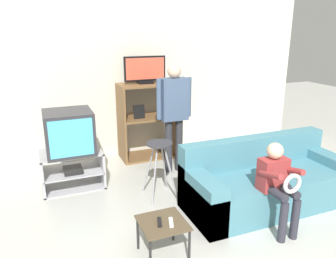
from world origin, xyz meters
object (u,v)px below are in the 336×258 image
Objects in this scene: remote_control_black at (159,222)px; television_flat at (145,71)px; folding_stool at (159,154)px; person_seated_child at (278,180)px; person_standing_adult at (174,108)px; media_shelf at (147,120)px; snack_table at (163,226)px; couch at (265,183)px; tv_stand at (72,169)px; remote_control_white at (171,222)px; television_main at (69,132)px.

television_flat is at bearing 91.99° from remote_control_black.
television_flat is 0.93× the size of folding_stool.
person_standing_adult is at bearing 102.47° from person_seated_child.
media_shelf is 2.57m from snack_table.
snack_table is at bearing -115.99° from person_standing_adult.
remote_control_black is (-0.71, -2.47, -0.26)m from media_shelf.
media_shelf is 0.80m from person_standing_adult.
television_flat is 1.65m from folding_stool.
person_standing_adult is (0.86, 1.77, 0.65)m from snack_table.
television_flat reaches higher than couch.
folding_stool is (0.99, -0.71, 0.32)m from tv_stand.
remote_control_white is at bearing -70.35° from tv_stand.
snack_table is 0.44× the size of person_seated_child.
tv_stand is at bearing 144.41° from folding_stool.
folding_stool is 1.22m from remote_control_white.
television_flat is 2.73m from person_seated_child.
media_shelf is at bearing 91.63° from remote_control_black.
tv_stand is 1.26m from folding_stool.
couch is at bearing -64.45° from person_standing_adult.
media_shelf is 2.21m from couch.
remote_control_black is 0.10m from remote_control_white.
remote_control_black is at bearing -110.64° from folding_stool.
television_flat reaches higher than folding_stool.
remote_control_black is at bearing -72.40° from television_main.
couch is at bearing -33.32° from tv_stand.
person_standing_adult is at bearing -1.55° from television_main.
person_seated_child is at bearing -76.95° from media_shelf.
media_shelf is at bearing 111.94° from couch.
tv_stand is 1.10× the size of folding_stool.
snack_table is at bearing -105.44° from media_shelf.
television_main is at bearing 127.99° from remote_control_white.
person_standing_adult is 1.69× the size of person_seated_child.
folding_stool is (0.99, -0.70, -0.21)m from television_main.
folding_stool is (-0.29, -1.35, -0.06)m from media_shelf.
tv_stand reaches higher than remote_control_white.
person_seated_child is at bearing -77.53° from person_standing_adult.
tv_stand is at bearing 146.68° from couch.
television_flat reaches higher than tv_stand.
television_main reaches higher than person_seated_child.
television_main is at bearing 125.32° from remote_control_black.
television_main reaches higher than couch.
media_shelf is at bearing 94.34° from remote_control_white.
television_flat is at bearing 94.68° from remote_control_white.
media_shelf reaches higher than television_main.
folding_stool is at bearing -101.58° from television_flat.
tv_stand is 1.92m from snack_table.
tv_stand reaches higher than snack_table.
media_shelf reaches higher than remote_control_white.
television_flat is (1.27, 0.67, 1.19)m from tv_stand.
folding_stool reaches higher than snack_table.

